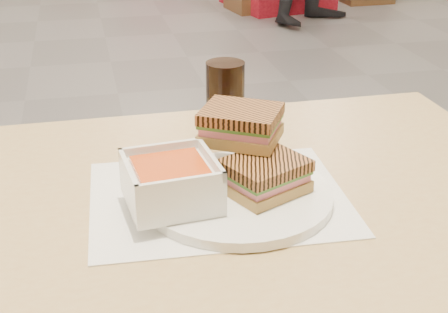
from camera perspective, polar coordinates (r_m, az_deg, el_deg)
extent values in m
cube|color=tan|center=(0.92, -6.24, -5.03)|extent=(1.20, 0.70, 0.03)
cylinder|color=tan|center=(1.51, 14.33, -9.22)|extent=(0.06, 0.06, 0.72)
cube|color=white|center=(0.92, -0.51, -3.69)|extent=(0.38, 0.30, 0.00)
cylinder|color=white|center=(0.91, 1.25, -3.53)|extent=(0.27, 0.27, 0.01)
cube|color=white|center=(0.87, -4.75, -2.65)|extent=(0.13, 0.13, 0.05)
cube|color=red|center=(0.86, -4.81, -0.99)|extent=(0.10, 0.10, 0.01)
cube|color=white|center=(0.87, -1.16, -0.23)|extent=(0.02, 0.12, 0.01)
cube|color=white|center=(0.84, -8.58, -1.28)|extent=(0.02, 0.12, 0.01)
cube|color=white|center=(0.90, -5.70, 0.76)|extent=(0.12, 0.02, 0.01)
cube|color=white|center=(0.80, -3.84, -2.44)|extent=(0.12, 0.02, 0.01)
cube|color=olive|center=(0.91, 3.67, -2.61)|extent=(0.13, 0.13, 0.02)
cube|color=#E06E82|center=(0.90, 3.69, -1.86)|extent=(0.13, 0.12, 0.01)
cube|color=#386B23|center=(0.90, 3.70, -1.40)|extent=(0.13, 0.12, 0.01)
cube|color=#955729|center=(0.89, 3.72, -0.79)|extent=(0.13, 0.13, 0.02)
cube|color=olive|center=(0.94, 1.51, 1.96)|extent=(0.14, 0.13, 0.02)
cube|color=#E06E82|center=(0.94, 1.51, 2.73)|extent=(0.13, 0.12, 0.01)
cube|color=#386B23|center=(0.93, 1.52, 3.20)|extent=(0.14, 0.13, 0.01)
cube|color=#955729|center=(0.93, 1.53, 3.83)|extent=(0.14, 0.13, 0.02)
cylinder|color=black|center=(1.08, 0.11, 4.87)|extent=(0.07, 0.07, 0.14)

